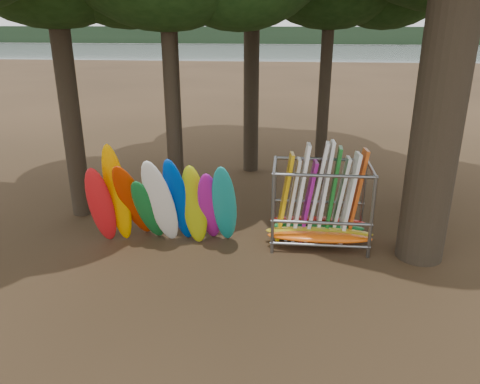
{
  "coord_description": "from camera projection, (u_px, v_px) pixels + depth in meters",
  "views": [
    {
      "loc": [
        1.51,
        -10.75,
        6.0
      ],
      "look_at": [
        0.3,
        1.5,
        1.4
      ],
      "focal_mm": 35.0,
      "sensor_mm": 36.0,
      "label": 1
    }
  ],
  "objects": [
    {
      "name": "ground",
      "position": [
        223.0,
        261.0,
        12.26
      ],
      "size": [
        120.0,
        120.0,
        0.0
      ],
      "primitive_type": "plane",
      "color": "#47331E",
      "rests_on": "ground"
    },
    {
      "name": "far_shore",
      "position": [
        282.0,
        35.0,
        114.11
      ],
      "size": [
        160.0,
        4.0,
        4.0
      ],
      "primitive_type": "cube",
      "color": "black",
      "rests_on": "ground"
    },
    {
      "name": "lake",
      "position": [
        277.0,
        62.0,
        68.2
      ],
      "size": [
        160.0,
        160.0,
        0.0
      ],
      "primitive_type": "plane",
      "color": "gray",
      "rests_on": "ground"
    },
    {
      "name": "storage_rack",
      "position": [
        320.0,
        207.0,
        12.93
      ],
      "size": [
        2.97,
        1.6,
        2.91
      ],
      "color": "slate",
      "rests_on": "ground"
    },
    {
      "name": "kayak_row",
      "position": [
        163.0,
        204.0,
        12.49
      ],
      "size": [
        4.11,
        2.27,
        3.18
      ],
      "color": "red",
      "rests_on": "ground"
    }
  ]
}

